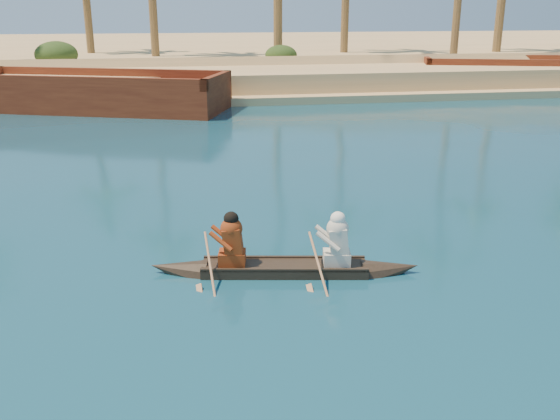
{
  "coord_description": "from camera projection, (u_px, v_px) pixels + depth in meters",
  "views": [
    {
      "loc": [
        6.18,
        -6.55,
        4.39
      ],
      "look_at": [
        8.07,
        4.0,
        0.88
      ],
      "focal_mm": 40.0,
      "sensor_mm": 36.0,
      "label": 1
    }
  ],
  "objects": [
    {
      "name": "canoe",
      "position": [
        284.0,
        260.0,
        10.71
      ],
      "size": [
        4.67,
        1.42,
        1.28
      ],
      "rotation": [
        0.0,
        0.0,
        -0.18
      ],
      "color": "#31231B",
      "rests_on": "ground"
    },
    {
      "name": "barge_mid",
      "position": [
        94.0,
        94.0,
        27.66
      ],
      "size": [
        12.18,
        7.67,
        1.93
      ],
      "rotation": [
        0.0,
        0.0,
        -0.36
      ],
      "color": "maroon",
      "rests_on": "ground"
    },
    {
      "name": "sandy_embankment",
      "position": [
        88.0,
        57.0,
        50.17
      ],
      "size": [
        150.0,
        51.0,
        1.5
      ],
      "color": "#DFB77E",
      "rests_on": "ground"
    },
    {
      "name": "shrub_cluster",
      "position": [
        57.0,
        65.0,
        35.56
      ],
      "size": [
        100.0,
        6.0,
        2.4
      ],
      "primitive_type": null,
      "color": "#263C15",
      "rests_on": "ground"
    },
    {
      "name": "barge_right",
      "position": [
        525.0,
        74.0,
        35.76
      ],
      "size": [
        12.2,
        7.14,
        1.93
      ],
      "rotation": [
        0.0,
        0.0,
        -0.3
      ],
      "color": "maroon",
      "rests_on": "ground"
    }
  ]
}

